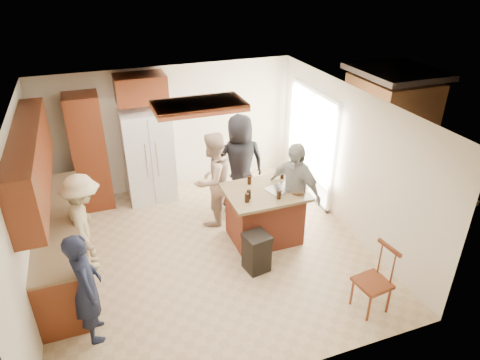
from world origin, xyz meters
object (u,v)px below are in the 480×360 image
object	(u,v)px
kitchen_island	(264,214)
trash_bin	(257,252)
person_behind_right	(240,163)
spindle_chair	(374,282)
person_front_left	(87,288)
person_counter	(85,223)
person_side_right	(294,192)
refrigerator	(149,156)
person_behind_left	(213,180)

from	to	relation	value
kitchen_island	trash_bin	xyz separation A→B (m)	(-0.43, -0.72, -0.16)
person_behind_right	kitchen_island	world-z (taller)	person_behind_right
spindle_chair	person_front_left	bearing A→B (deg)	166.96
person_behind_right	trash_bin	distance (m)	1.96
person_counter	person_behind_right	bearing A→B (deg)	-74.61
person_behind_right	trash_bin	bearing A→B (deg)	81.71
person_front_left	spindle_chair	bearing A→B (deg)	-106.32
person_counter	kitchen_island	size ratio (longest dim) A/B	1.23
person_side_right	refrigerator	size ratio (longest dim) A/B	0.97
person_front_left	person_behind_left	distance (m)	2.96
refrigerator	kitchen_island	distance (m)	2.61
person_front_left	refrigerator	bearing A→B (deg)	-25.05
person_front_left	person_behind_left	size ratio (longest dim) A/B	0.89
person_side_right	spindle_chair	bearing A→B (deg)	-19.49
person_side_right	spindle_chair	xyz separation A→B (m)	(0.27, -1.92, -0.42)
person_side_right	kitchen_island	world-z (taller)	person_side_right
person_behind_left	spindle_chair	bearing A→B (deg)	85.71
kitchen_island	person_behind_left	bearing A→B (deg)	129.98
person_front_left	person_counter	size ratio (longest dim) A/B	0.98
trash_bin	refrigerator	bearing A→B (deg)	112.05
person_front_left	spindle_chair	distance (m)	3.70
person_front_left	person_counter	xyz separation A→B (m)	(0.04, 1.46, 0.01)
person_behind_right	spindle_chair	distance (m)	3.26
person_counter	refrigerator	distance (m)	2.19
person_behind_left	trash_bin	size ratio (longest dim) A/B	2.74
kitchen_island	refrigerator	bearing A→B (deg)	127.10
kitchen_island	spindle_chair	bearing A→B (deg)	-70.04
person_behind_right	spindle_chair	world-z (taller)	person_behind_right
spindle_chair	person_side_right	bearing A→B (deg)	97.89
person_front_left	kitchen_island	size ratio (longest dim) A/B	1.20
person_side_right	spindle_chair	world-z (taller)	person_side_right
person_side_right	person_counter	distance (m)	3.30
refrigerator	trash_bin	size ratio (longest dim) A/B	2.86
person_behind_left	person_side_right	bearing A→B (deg)	111.29
person_behind_left	person_counter	size ratio (longest dim) A/B	1.10
refrigerator	kitchen_island	xyz separation A→B (m)	(1.56, -2.06, -0.43)
spindle_chair	person_behind_right	bearing A→B (deg)	103.76
person_side_right	kitchen_island	distance (m)	0.62
kitchen_island	trash_bin	bearing A→B (deg)	-120.80
person_behind_left	refrigerator	size ratio (longest dim) A/B	0.96
trash_bin	spindle_chair	world-z (taller)	spindle_chair
person_behind_left	person_side_right	distance (m)	1.42
person_side_right	spindle_chair	distance (m)	1.99
person_counter	spindle_chair	bearing A→B (deg)	-124.23
person_behind_left	person_front_left	bearing A→B (deg)	11.18
person_front_left	person_side_right	world-z (taller)	person_side_right
refrigerator	trash_bin	bearing A→B (deg)	-67.95
person_front_left	person_counter	distance (m)	1.46
refrigerator	person_front_left	bearing A→B (deg)	-111.77
person_side_right	refrigerator	distance (m)	2.96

